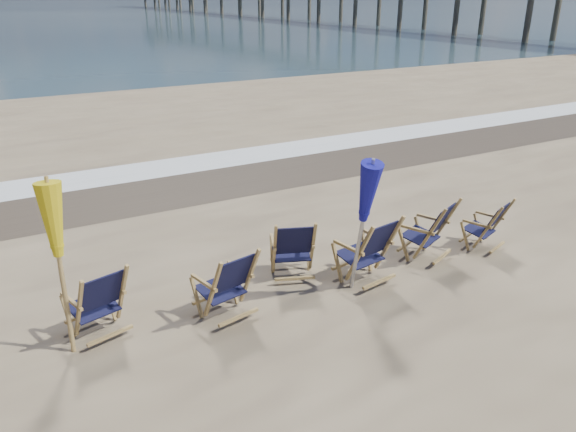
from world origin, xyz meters
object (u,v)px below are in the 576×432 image
object	(u,v)px
beach_chair_2	(313,249)
umbrella_yellow	(54,231)
beach_chair_3	(389,246)
beach_chair_4	(445,225)
beach_chair_5	(500,221)
umbrella_blue	(362,194)
beach_chair_1	(250,279)
beach_chair_0	(123,295)

from	to	relation	value
beach_chair_2	umbrella_yellow	size ratio (longest dim) A/B	0.49
beach_chair_2	beach_chair_3	distance (m)	1.11
beach_chair_4	umbrella_yellow	xyz separation A→B (m)	(-5.67, 0.21, 1.02)
beach_chair_5	umbrella_blue	world-z (taller)	umbrella_blue
umbrella_blue	beach_chair_5	bearing A→B (deg)	3.88
beach_chair_1	umbrella_blue	size ratio (longest dim) A/B	0.50
beach_chair_3	umbrella_yellow	size ratio (longest dim) A/B	0.53
beach_chair_2	beach_chair_0	bearing A→B (deg)	21.09
beach_chair_1	beach_chair_3	size ratio (longest dim) A/B	0.94
beach_chair_0	beach_chair_3	bearing A→B (deg)	156.74
beach_chair_2	umbrella_blue	bearing A→B (deg)	136.99
beach_chair_2	umbrella_blue	world-z (taller)	umbrella_blue
beach_chair_5	umbrella_blue	xyz separation A→B (m)	(-2.99, -0.20, 1.06)
umbrella_blue	beach_chair_4	bearing A→B (deg)	11.41
beach_chair_3	umbrella_yellow	bearing A→B (deg)	-15.26
beach_chair_5	umbrella_blue	size ratio (longest dim) A/B	0.44
beach_chair_0	beach_chair_3	world-z (taller)	beach_chair_3
beach_chair_1	beach_chair_4	xyz separation A→B (m)	(3.47, 0.11, 0.00)
beach_chair_2	beach_chair_5	size ratio (longest dim) A/B	1.12
beach_chair_1	umbrella_yellow	xyz separation A→B (m)	(-2.20, 0.31, 1.02)
beach_chair_4	umbrella_blue	bearing A→B (deg)	-11.69
beach_chair_1	beach_chair_2	bearing A→B (deg)	-173.83
beach_chair_3	beach_chair_5	world-z (taller)	beach_chair_3
beach_chair_1	umbrella_blue	xyz separation A→B (m)	(1.52, -0.29, 1.00)
beach_chair_2	umbrella_yellow	world-z (taller)	umbrella_yellow
beach_chair_3	umbrella_yellow	xyz separation A→B (m)	(-4.37, 0.44, 0.99)
umbrella_yellow	beach_chair_3	bearing A→B (deg)	-5.74
beach_chair_3	beach_chair_4	world-z (taller)	beach_chair_3
beach_chair_0	beach_chair_5	size ratio (longest dim) A/B	1.12
umbrella_yellow	beach_chair_5	bearing A→B (deg)	-3.40
beach_chair_0	umbrella_blue	distance (m)	3.30
umbrella_yellow	beach_chair_4	bearing A→B (deg)	-2.10
beach_chair_4	beach_chair_5	distance (m)	1.06
beach_chair_0	umbrella_yellow	world-z (taller)	umbrella_yellow
beach_chair_1	beach_chair_3	bearing A→B (deg)	164.70
beach_chair_0	beach_chair_1	world-z (taller)	beach_chair_1
beach_chair_1	umbrella_yellow	distance (m)	2.44
beach_chair_0	beach_chair_1	bearing A→B (deg)	150.41
beach_chair_1	umbrella_blue	distance (m)	1.84
beach_chair_2	beach_chair_5	world-z (taller)	beach_chair_2
beach_chair_5	umbrella_blue	bearing A→B (deg)	-15.70
beach_chair_3	beach_chair_4	xyz separation A→B (m)	(1.30, 0.23, -0.03)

